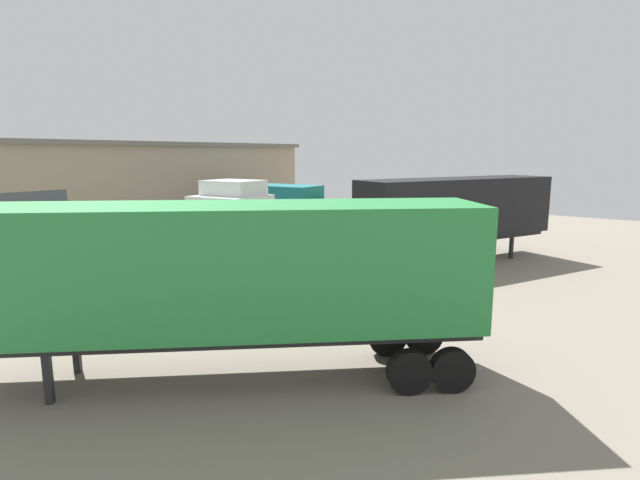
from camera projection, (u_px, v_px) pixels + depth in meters
name	position (u px, v px, depth m)	size (l,w,h in m)	color
ground_plane	(348.00, 283.00, 20.91)	(60.00, 60.00, 0.00)	gray
warehouse_building	(115.00, 192.00, 30.32)	(27.86, 6.52, 6.06)	tan
tractor_unit_white	(240.00, 237.00, 20.11)	(6.60, 3.12, 4.35)	silver
container_trailer_green	(227.00, 272.00, 11.60)	(9.84, 10.56, 4.25)	#28843D
box_truck_green	(284.00, 211.00, 30.17)	(3.10, 7.90, 3.48)	#28843D
container_trailer_red	(456.00, 210.00, 24.54)	(10.84, 6.64, 4.18)	black
gravel_pile	(42.00, 291.00, 17.22)	(3.68, 3.68, 1.38)	#565147
oil_drum	(428.00, 294.00, 17.72)	(0.58, 0.58, 0.88)	#B22D23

